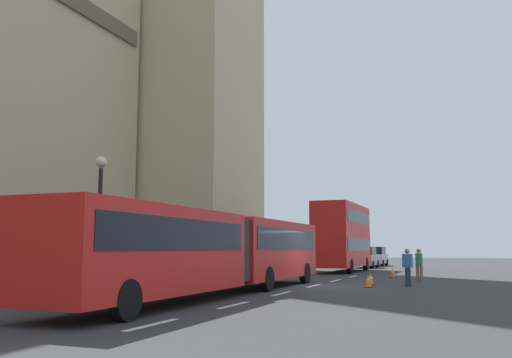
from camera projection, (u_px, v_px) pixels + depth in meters
The scene contains 12 objects.
ground_plane at pixel (314, 286), 25.26m from camera, with size 160.00×160.00×0.00m, color #333335.
lane_centre_marking at pixel (299, 289), 23.08m from camera, with size 25.20×0.16×0.01m.
articulated_bus at pixel (218, 247), 20.55m from camera, with size 18.63×2.54×2.90m.
double_decker_bus at pixel (343, 235), 40.79m from camera, with size 9.37×2.54×4.90m.
sedan_lead at pixel (365, 257), 48.53m from camera, with size 4.40×1.86×1.85m.
sedan_trailing at pixel (376, 256), 54.06m from camera, with size 4.40×1.86×1.85m.
traffic_cone_west at pixel (368, 281), 24.36m from camera, with size 0.36×0.36×0.58m.
traffic_cone_middle at pixel (371, 279), 26.04m from camera, with size 0.36×0.36×0.58m.
traffic_cone_east at pixel (393, 273), 32.31m from camera, with size 0.36×0.36×0.58m.
street_lamp at pixel (99, 213), 21.24m from camera, with size 0.44×0.44×5.27m.
pedestrian_near_cones at pixel (408, 266), 24.65m from camera, with size 0.36×0.46×1.69m.
pedestrian_by_kerb at pixel (419, 264), 28.51m from camera, with size 0.45×0.35×1.69m.
Camera 1 is at (-24.91, -6.76, 1.72)m, focal length 38.77 mm.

